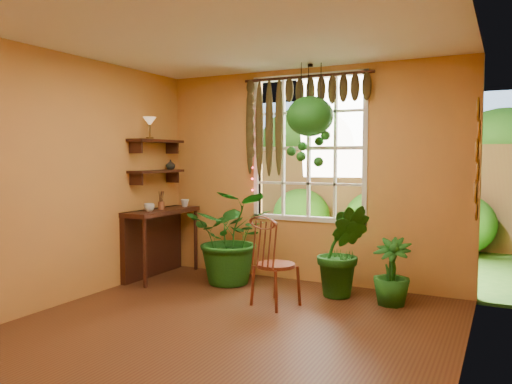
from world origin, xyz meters
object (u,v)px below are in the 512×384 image
potted_plant_left (233,237)px  potted_plant_mid (343,251)px  counter_ledge (156,235)px  windsor_chair (274,276)px  hanging_basket (310,123)px

potted_plant_left → potted_plant_mid: (1.41, 0.04, -0.06)m
potted_plant_left → potted_plant_mid: potted_plant_left is taller
counter_ledge → windsor_chair: 2.06m
potted_plant_mid → potted_plant_left: bearing=-178.5°
potted_plant_left → windsor_chair: bearing=-36.3°
counter_ledge → potted_plant_left: bearing=5.4°
potted_plant_left → hanging_basket: hanging_basket is taller
counter_ledge → windsor_chair: bearing=-14.8°
counter_ledge → potted_plant_left: 1.13m
windsor_chair → hanging_basket: (0.05, 0.92, 1.67)m
potted_plant_mid → hanging_basket: size_ratio=0.84×
hanging_basket → windsor_chair: bearing=-92.9°
counter_ledge → windsor_chair: size_ratio=1.08×
windsor_chair → potted_plant_mid: windsor_chair is taller
hanging_basket → potted_plant_mid: bearing=-26.9°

